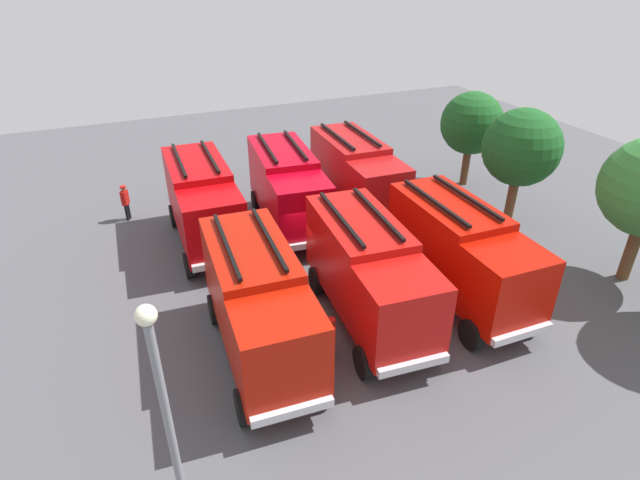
{
  "coord_description": "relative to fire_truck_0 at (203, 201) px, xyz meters",
  "views": [
    {
      "loc": [
        17.17,
        -7.32,
        11.94
      ],
      "look_at": [
        0.0,
        0.0,
        1.4
      ],
      "focal_mm": 28.78,
      "sensor_mm": 36.0,
      "label": 1
    }
  ],
  "objects": [
    {
      "name": "fire_truck_0",
      "position": [
        0.0,
        0.0,
        0.0
      ],
      "size": [
        7.28,
        2.95,
        3.88
      ],
      "rotation": [
        0.0,
        0.0,
        -0.03
      ],
      "color": "#B8070B",
      "rests_on": "ground"
    },
    {
      "name": "firefighter_1",
      "position": [
        9.42,
        2.13,
        -1.26
      ],
      "size": [
        0.48,
        0.37,
        1.62
      ],
      "rotation": [
        0.0,
        0.0,
        1.23
      ],
      "color": "black",
      "rests_on": "ground"
    },
    {
      "name": "fire_truck_3",
      "position": [
        8.06,
        4.17,
        0.0
      ],
      "size": [
        7.38,
        3.25,
        3.88
      ],
      "rotation": [
        0.0,
        0.0,
        -0.08
      ],
      "color": "#B6100D",
      "rests_on": "ground"
    },
    {
      "name": "fire_truck_4",
      "position": [
        -0.27,
        7.9,
        0.0
      ],
      "size": [
        7.29,
        2.98,
        3.88
      ],
      "rotation": [
        0.0,
        0.0,
        -0.04
      ],
      "color": "#AC1314",
      "rests_on": "ground"
    },
    {
      "name": "traffic_cone_0",
      "position": [
        6.62,
        1.96,
        -1.84
      ],
      "size": [
        0.44,
        0.44,
        0.63
      ],
      "primitive_type": "cone",
      "color": "#F2600C",
      "rests_on": "ground"
    },
    {
      "name": "fire_truck_1",
      "position": [
        8.31,
        0.06,
        0.0
      ],
      "size": [
        7.33,
        3.11,
        3.88
      ],
      "rotation": [
        0.0,
        0.0,
        -0.06
      ],
      "color": "#AB1406",
      "rests_on": "ground"
    },
    {
      "name": "fire_truck_5",
      "position": [
        8.21,
        8.01,
        0.0
      ],
      "size": [
        7.25,
        2.88,
        3.88
      ],
      "rotation": [
        0.0,
        0.0,
        -0.02
      ],
      "color": "#B00F04",
      "rests_on": "ground"
    },
    {
      "name": "tree_1",
      "position": [
        3.75,
        14.5,
        1.69
      ],
      "size": [
        3.68,
        3.68,
        5.71
      ],
      "color": "brown",
      "rests_on": "ground"
    },
    {
      "name": "lamppost",
      "position": [
        14.44,
        -3.35,
        2.02
      ],
      "size": [
        0.36,
        0.36,
        7.19
      ],
      "color": "slate",
      "rests_on": "ground"
    },
    {
      "name": "firefighter_0",
      "position": [
        -3.94,
        -3.19,
        -1.12
      ],
      "size": [
        0.48,
        0.42,
        1.82
      ],
      "rotation": [
        0.0,
        0.0,
        1.06
      ],
      "color": "black",
      "rests_on": "ground"
    },
    {
      "name": "fire_truck_2",
      "position": [
        0.01,
        4.06,
        0.0
      ],
      "size": [
        7.42,
        3.38,
        3.88
      ],
      "rotation": [
        0.0,
        0.0,
        -0.11
      ],
      "color": "#B80416",
      "rests_on": "ground"
    },
    {
      "name": "tree_0",
      "position": [
        -1.04,
        15.35,
        1.44
      ],
      "size": [
        3.45,
        3.45,
        5.35
      ],
      "color": "brown",
      "rests_on": "ground"
    },
    {
      "name": "ground_plane",
      "position": [
        4.17,
        3.97,
        -2.15
      ],
      "size": [
        52.73,
        52.73,
        0.0
      ],
      "primitive_type": "plane",
      "color": "#4C4C51"
    }
  ]
}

